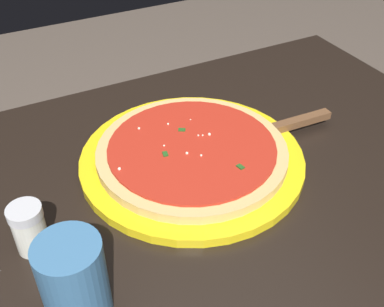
% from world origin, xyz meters
% --- Properties ---
extents(restaurant_table, '(1.06, 0.71, 0.72)m').
position_xyz_m(restaurant_table, '(0.00, 0.00, 0.58)').
color(restaurant_table, black).
rests_on(restaurant_table, ground_plane).
extents(serving_plate, '(0.37, 0.37, 0.02)m').
position_xyz_m(serving_plate, '(0.01, 0.04, 0.73)').
color(serving_plate, yellow).
rests_on(serving_plate, restaurant_table).
extents(pizza, '(0.32, 0.32, 0.02)m').
position_xyz_m(pizza, '(0.01, 0.04, 0.75)').
color(pizza, '#DBB26B').
rests_on(pizza, serving_plate).
extents(pizza_server, '(0.22, 0.07, 0.01)m').
position_xyz_m(pizza_server, '(0.18, 0.03, 0.74)').
color(pizza_server, silver).
rests_on(pizza_server, serving_plate).
extents(cup_tall_drink, '(0.08, 0.08, 0.12)m').
position_xyz_m(cup_tall_drink, '(-0.24, -0.15, 0.78)').
color(cup_tall_drink, teal).
rests_on(cup_tall_drink, restaurant_table).
extents(parmesan_shaker, '(0.05, 0.05, 0.07)m').
position_xyz_m(parmesan_shaker, '(-0.27, -0.02, 0.76)').
color(parmesan_shaker, silver).
rests_on(parmesan_shaker, restaurant_table).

